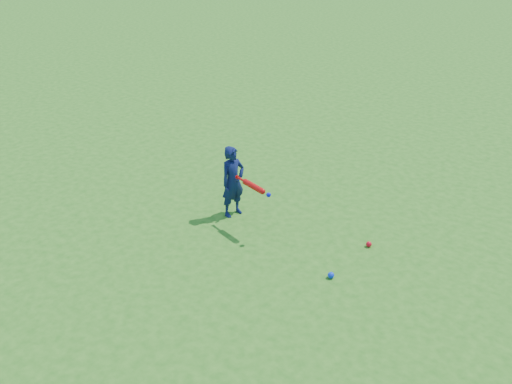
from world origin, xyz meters
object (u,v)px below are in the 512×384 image
Objects in this scene: ground_ball_blue at (331,275)px; bat_swing at (255,187)px; child at (233,182)px; ground_ball_red at (369,244)px.

ground_ball_blue is 1.51m from bat_swing.
child is at bearing 175.36° from bat_swing.
ground_ball_blue is at bearing -92.00° from child.
child is at bearing -167.16° from ground_ball_red.
child is 0.55m from bat_swing.
child is 13.88× the size of ground_ball_red.
ground_ball_blue is (1.86, -0.44, -0.47)m from child.
ground_ball_red is 0.11× the size of bat_swing.
child is 1.97m from ground_ball_blue.
bat_swing is at bearing -96.08° from child.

